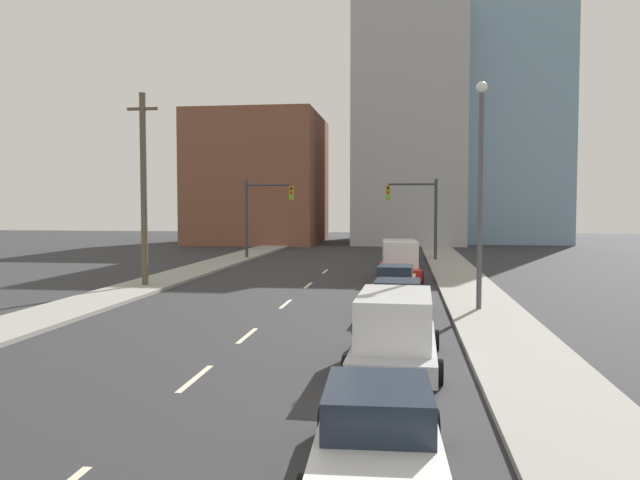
{
  "coord_description": "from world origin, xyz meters",
  "views": [
    {
      "loc": [
        4.98,
        -0.7,
        4.16
      ],
      "look_at": [
        0.13,
        35.29,
        2.2
      ],
      "focal_mm": 35.0,
      "sensor_mm": 36.0,
      "label": 1
    }
  ],
  "objects_px": {
    "traffic_signal_right": "(422,208)",
    "sedan_navy": "(397,300)",
    "sedan_white": "(378,436)",
    "box_truck_red": "(399,261)",
    "utility_pole_left_mid": "(144,189)",
    "sedan_teal": "(405,251)",
    "street_lamp": "(480,181)",
    "sedan_brown": "(395,283)",
    "sedan_black": "(401,257)",
    "box_truck_silver": "(395,331)",
    "traffic_signal_left": "(260,208)"
  },
  "relations": [
    {
      "from": "sedan_brown",
      "to": "traffic_signal_left",
      "type": "bearing_deg",
      "value": 122.03
    },
    {
      "from": "sedan_white",
      "to": "sedan_black",
      "type": "height_order",
      "value": "sedan_black"
    },
    {
      "from": "utility_pole_left_mid",
      "to": "sedan_black",
      "type": "bearing_deg",
      "value": 44.76
    },
    {
      "from": "sedan_white",
      "to": "sedan_black",
      "type": "distance_m",
      "value": 33.73
    },
    {
      "from": "box_truck_silver",
      "to": "street_lamp",
      "type": "bearing_deg",
      "value": 71.54
    },
    {
      "from": "sedan_black",
      "to": "sedan_teal",
      "type": "relative_size",
      "value": 0.96
    },
    {
      "from": "sedan_black",
      "to": "traffic_signal_right",
      "type": "bearing_deg",
      "value": 69.62
    },
    {
      "from": "traffic_signal_right",
      "to": "sedan_white",
      "type": "xyz_separation_m",
      "value": [
        -1.69,
        -38.45,
        -3.35
      ]
    },
    {
      "from": "box_truck_red",
      "to": "sedan_white",
      "type": "bearing_deg",
      "value": -93.12
    },
    {
      "from": "utility_pole_left_mid",
      "to": "sedan_brown",
      "type": "distance_m",
      "value": 13.58
    },
    {
      "from": "street_lamp",
      "to": "box_truck_silver",
      "type": "height_order",
      "value": "street_lamp"
    },
    {
      "from": "traffic_signal_left",
      "to": "box_truck_red",
      "type": "xyz_separation_m",
      "value": [
        10.97,
        -12.09,
        -2.96
      ]
    },
    {
      "from": "utility_pole_left_mid",
      "to": "sedan_black",
      "type": "xyz_separation_m",
      "value": [
        12.94,
        12.84,
        -4.37
      ]
    },
    {
      "from": "sedan_brown",
      "to": "box_truck_red",
      "type": "height_order",
      "value": "box_truck_red"
    },
    {
      "from": "sedan_teal",
      "to": "sedan_white",
      "type": "bearing_deg",
      "value": -88.18
    },
    {
      "from": "traffic_signal_right",
      "to": "sedan_black",
      "type": "relative_size",
      "value": 1.38
    },
    {
      "from": "traffic_signal_right",
      "to": "sedan_black",
      "type": "height_order",
      "value": "traffic_signal_right"
    },
    {
      "from": "traffic_signal_right",
      "to": "utility_pole_left_mid",
      "type": "bearing_deg",
      "value": -129.42
    },
    {
      "from": "sedan_brown",
      "to": "sedan_black",
      "type": "distance_m",
      "value": 14.46
    },
    {
      "from": "street_lamp",
      "to": "sedan_teal",
      "type": "bearing_deg",
      "value": 96.62
    },
    {
      "from": "sedan_white",
      "to": "box_truck_red",
      "type": "height_order",
      "value": "box_truck_red"
    },
    {
      "from": "sedan_navy",
      "to": "sedan_brown",
      "type": "bearing_deg",
      "value": 94.11
    },
    {
      "from": "sedan_navy",
      "to": "box_truck_red",
      "type": "height_order",
      "value": "box_truck_red"
    },
    {
      "from": "sedan_white",
      "to": "box_truck_silver",
      "type": "relative_size",
      "value": 0.81
    },
    {
      "from": "traffic_signal_right",
      "to": "box_truck_red",
      "type": "distance_m",
      "value": 12.54
    },
    {
      "from": "utility_pole_left_mid",
      "to": "sedan_brown",
      "type": "xyz_separation_m",
      "value": [
        12.74,
        -1.62,
        -4.39
      ]
    },
    {
      "from": "utility_pole_left_mid",
      "to": "traffic_signal_left",
      "type": "bearing_deg",
      "value": 83.81
    },
    {
      "from": "traffic_signal_left",
      "to": "sedan_white",
      "type": "bearing_deg",
      "value": -74.25
    },
    {
      "from": "utility_pole_left_mid",
      "to": "box_truck_silver",
      "type": "distance_m",
      "value": 19.5
    },
    {
      "from": "street_lamp",
      "to": "sedan_black",
      "type": "height_order",
      "value": "street_lamp"
    },
    {
      "from": "sedan_white",
      "to": "box_truck_red",
      "type": "distance_m",
      "value": 26.36
    },
    {
      "from": "street_lamp",
      "to": "sedan_brown",
      "type": "bearing_deg",
      "value": 131.32
    },
    {
      "from": "traffic_signal_right",
      "to": "sedan_brown",
      "type": "height_order",
      "value": "traffic_signal_right"
    },
    {
      "from": "box_truck_silver",
      "to": "sedan_black",
      "type": "distance_m",
      "value": 26.85
    },
    {
      "from": "sedan_black",
      "to": "sedan_teal",
      "type": "distance_m",
      "value": 6.4
    },
    {
      "from": "utility_pole_left_mid",
      "to": "sedan_teal",
      "type": "relative_size",
      "value": 2.11
    },
    {
      "from": "utility_pole_left_mid",
      "to": "sedan_black",
      "type": "height_order",
      "value": "utility_pole_left_mid"
    },
    {
      "from": "sedan_brown",
      "to": "sedan_teal",
      "type": "bearing_deg",
      "value": 91.31
    },
    {
      "from": "street_lamp",
      "to": "box_truck_red",
      "type": "xyz_separation_m",
      "value": [
        -3.17,
        10.84,
        -4.11
      ]
    },
    {
      "from": "utility_pole_left_mid",
      "to": "box_truck_red",
      "type": "bearing_deg",
      "value": 23.01
    },
    {
      "from": "traffic_signal_left",
      "to": "sedan_navy",
      "type": "height_order",
      "value": "traffic_signal_left"
    },
    {
      "from": "sedan_white",
      "to": "sedan_brown",
      "type": "xyz_separation_m",
      "value": [
        -0.0,
        19.27,
        0.01
      ]
    },
    {
      "from": "street_lamp",
      "to": "box_truck_silver",
      "type": "distance_m",
      "value": 10.13
    },
    {
      "from": "sedan_brown",
      "to": "box_truck_red",
      "type": "distance_m",
      "value": 7.1
    },
    {
      "from": "traffic_signal_right",
      "to": "sedan_navy",
      "type": "bearing_deg",
      "value": -93.61
    },
    {
      "from": "sedan_navy",
      "to": "sedan_black",
      "type": "relative_size",
      "value": 1.0
    },
    {
      "from": "utility_pole_left_mid",
      "to": "sedan_navy",
      "type": "distance_m",
      "value": 15.26
    },
    {
      "from": "sedan_navy",
      "to": "sedan_black",
      "type": "distance_m",
      "value": 19.71
    },
    {
      "from": "box_truck_red",
      "to": "sedan_teal",
      "type": "distance_m",
      "value": 13.77
    },
    {
      "from": "street_lamp",
      "to": "sedan_brown",
      "type": "height_order",
      "value": "street_lamp"
    }
  ]
}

